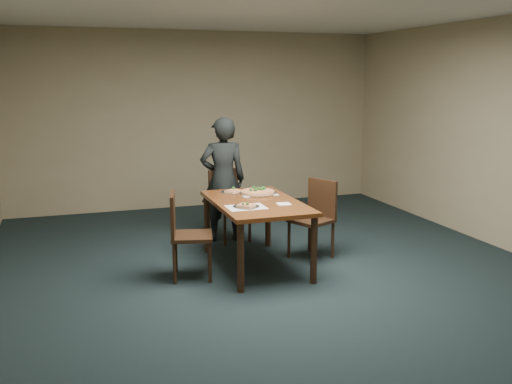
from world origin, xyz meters
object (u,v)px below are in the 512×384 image
object	(u,v)px
slice_plate_near	(246,206)
slice_plate_far	(233,191)
chair_right	(316,214)
dining_table	(256,209)
chair_far	(228,201)
chair_left	(184,230)
diner	(223,180)
pizza_pan	(258,192)

from	to	relation	value
slice_plate_near	slice_plate_far	xyz separation A→B (m)	(0.09, 0.79, -0.00)
chair_right	slice_plate_near	size ratio (longest dim) A/B	3.25
chair_right	slice_plate_far	distance (m)	1.00
dining_table	chair_right	size ratio (longest dim) A/B	1.65
chair_right	chair_far	bearing A→B (deg)	-167.62
chair_left	diner	world-z (taller)	diner
pizza_pan	slice_plate_near	size ratio (longest dim) A/B	1.52
chair_right	slice_plate_far	size ratio (longest dim) A/B	3.25
chair_left	pizza_pan	distance (m)	1.11
chair_left	slice_plate_near	size ratio (longest dim) A/B	3.25
chair_right	pizza_pan	world-z (taller)	chair_right
dining_table	chair_left	size ratio (longest dim) A/B	1.65
slice_plate_far	dining_table	bearing A→B (deg)	-78.72
dining_table	diner	world-z (taller)	diner
chair_far	pizza_pan	distance (m)	0.84
slice_plate_near	slice_plate_far	size ratio (longest dim) A/B	1.00
dining_table	pizza_pan	distance (m)	0.41
dining_table	chair_far	bearing A→B (deg)	89.99
slice_plate_far	chair_right	bearing A→B (deg)	-24.81
diner	slice_plate_far	xyz separation A→B (m)	(-0.04, -0.60, -0.04)
chair_left	slice_plate_near	world-z (taller)	chair_left
chair_right	slice_plate_far	bearing A→B (deg)	-139.43
diner	dining_table	bearing A→B (deg)	99.94
pizza_pan	chair_right	bearing A→B (deg)	-20.77
slice_plate_near	diner	bearing A→B (deg)	84.57
chair_left	diner	size ratio (longest dim) A/B	0.57
chair_far	chair_right	size ratio (longest dim) A/B	1.00
chair_far	chair_left	distance (m)	1.51
chair_right	diner	world-z (taller)	diner
chair_right	pizza_pan	distance (m)	0.72
chair_far	slice_plate_near	xyz separation A→B (m)	(-0.20, -1.42, 0.25)
slice_plate_near	slice_plate_far	bearing A→B (deg)	83.56
chair_left	slice_plate_near	distance (m)	0.69
chair_left	slice_plate_far	xyz separation A→B (m)	(0.72, 0.64, 0.25)
dining_table	slice_plate_far	distance (m)	0.55
diner	slice_plate_far	bearing A→B (deg)	92.64
pizza_pan	dining_table	bearing A→B (deg)	-111.70
dining_table	slice_plate_far	bearing A→B (deg)	101.28
chair_right	diner	distance (m)	1.34
diner	slice_plate_far	distance (m)	0.60
chair_left	chair_right	xyz separation A→B (m)	(1.60, 0.23, 0.00)
chair_right	pizza_pan	size ratio (longest dim) A/B	2.13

